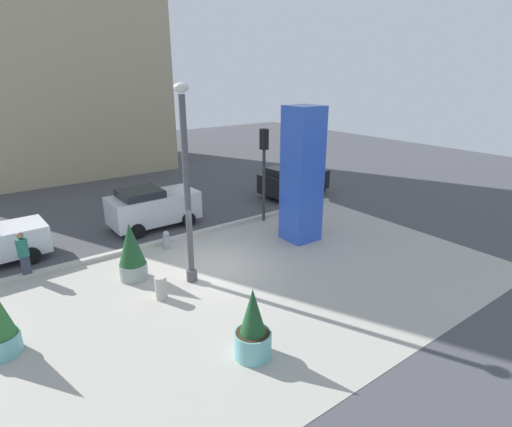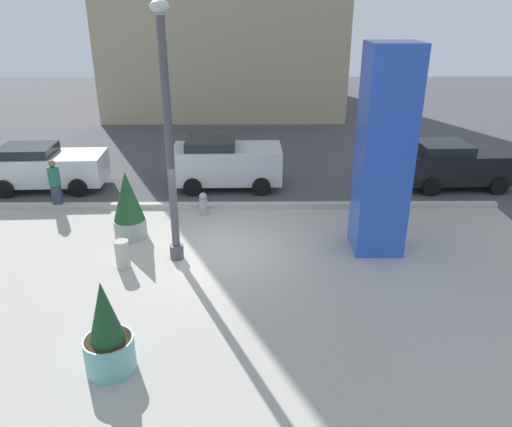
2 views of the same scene
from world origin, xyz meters
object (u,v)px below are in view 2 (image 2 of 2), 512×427
fire_hydrant (203,204)px  car_curb_west (455,164)px  potted_plant_near_right (128,206)px  traffic_light_far_side (367,123)px  car_passing_lane (46,167)px  pedestrian_on_sidewalk (55,182)px  potted_plant_mid_plaza (107,335)px  car_curb_east (226,162)px  lamp_post (169,145)px  art_pillar_blue (384,153)px  concrete_bollard (123,254)px

fire_hydrant → car_curb_west: bearing=16.5°
potted_plant_near_right → car_curb_west: size_ratio=0.50×
fire_hydrant → traffic_light_far_side: size_ratio=0.18×
car_passing_lane → pedestrian_on_sidewalk: bearing=-61.5°
potted_plant_mid_plaza → car_curb_east: size_ratio=0.48×
lamp_post → art_pillar_blue: 5.42m
car_curb_east → art_pillar_blue: bearing=-49.0°
car_curb_west → fire_hydrant: bearing=-163.5°
potted_plant_mid_plaza → traffic_light_far_side: bearing=51.0°
car_curb_east → concrete_bollard: bearing=-111.3°
potted_plant_near_right → car_curb_west: bearing=21.4°
car_curb_east → car_curb_west: bearing=-0.0°
art_pillar_blue → traffic_light_far_side: bearing=87.9°
art_pillar_blue → car_curb_west: (3.99, 4.97, -1.86)m
art_pillar_blue → fire_hydrant: (-4.92, 2.34, -2.34)m
fire_hydrant → car_curb_east: (0.60, 2.64, 0.56)m
car_curb_east → car_passing_lane: bearing=-178.7°
fire_hydrant → concrete_bollard: (-1.75, -3.40, 0.01)m
car_curb_west → pedestrian_on_sidewalk: pedestrian_on_sidewalk is taller
potted_plant_mid_plaza → pedestrian_on_sidewalk: size_ratio=1.13×
car_curb_west → car_passing_lane: (-14.77, -0.14, -0.02)m
car_curb_west → pedestrian_on_sidewalk: size_ratio=2.40×
lamp_post → pedestrian_on_sidewalk: 6.01m
car_curb_east → car_curb_west: size_ratio=0.98×
car_curb_west → art_pillar_blue: bearing=-128.8°
traffic_light_far_side → car_curb_west: 4.99m
car_curb_east → traffic_light_far_side: bearing=-28.0°
lamp_post → pedestrian_on_sidewalk: lamp_post is taller
lamp_post → car_curb_east: lamp_post is taller
pedestrian_on_sidewalk → art_pillar_blue: bearing=-16.7°
potted_plant_mid_plaza → car_curb_east: 10.00m
pedestrian_on_sidewalk → car_curb_east: bearing=20.8°
car_curb_east → car_curb_west: 8.31m
potted_plant_mid_plaza → car_curb_west: size_ratio=0.47×
fire_hydrant → car_passing_lane: (-5.86, 2.49, 0.45)m
art_pillar_blue → fire_hydrant: art_pillar_blue is taller
car_curb_east → pedestrian_on_sidewalk: (-5.43, -2.06, -0.01)m
art_pillar_blue → car_passing_lane: 11.96m
art_pillar_blue → car_curb_west: art_pillar_blue is taller
car_curb_east → lamp_post: bearing=-100.7°
fire_hydrant → car_curb_west: (8.91, 2.63, 0.48)m
car_passing_lane → lamp_post: bearing=-45.0°
potted_plant_mid_plaza → car_curb_east: (1.67, 9.86, 0.17)m
potted_plant_mid_plaza → potted_plant_near_right: bearing=99.0°
lamp_post → concrete_bollard: 3.04m
car_curb_east → car_passing_lane: 6.47m
pedestrian_on_sidewalk → lamp_post: bearing=-38.7°
art_pillar_blue → fire_hydrant: size_ratio=7.22×
art_pillar_blue → potted_plant_mid_plaza: 7.97m
lamp_post → car_curb_west: lamp_post is taller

